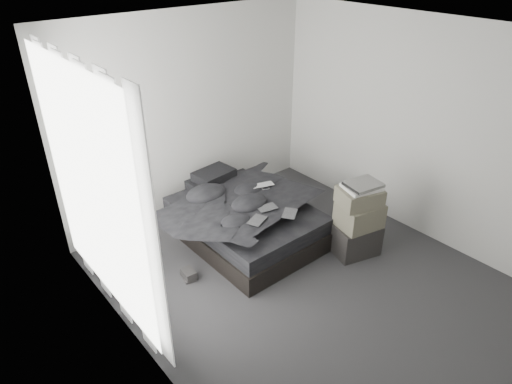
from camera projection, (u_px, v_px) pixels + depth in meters
floor at (302, 278)px, 5.03m from camera, size 3.60×4.20×0.01m
ceiling at (318, 33)px, 3.76m from camera, size 3.60×4.20×0.01m
wall_back at (191, 116)px, 5.80m from camera, size 3.60×0.01×2.60m
wall_left at (139, 244)px, 3.39m from camera, size 0.01×4.20×2.60m
wall_right at (416, 129)px, 5.40m from camera, size 0.01×4.20×2.60m
window_left at (92, 192)px, 3.98m from camera, size 0.02×2.00×2.30m
curtain_left at (99, 197)px, 4.04m from camera, size 0.06×2.12×2.48m
bed at (246, 229)px, 5.66m from camera, size 1.35×1.78×0.24m
mattress at (246, 214)px, 5.56m from camera, size 1.30×1.73×0.19m
duvet at (248, 202)px, 5.43m from camera, size 1.31×1.52×0.21m
pillow_lower at (210, 184)px, 5.92m from camera, size 0.54×0.36×0.12m
pillow_upper at (214, 175)px, 5.88m from camera, size 0.53×0.40×0.11m
laptop at (264, 182)px, 5.62m from camera, size 0.33×0.26×0.02m
comic_a at (257, 215)px, 4.97m from camera, size 0.26×0.22×0.01m
comic_b at (267, 202)px, 5.20m from camera, size 0.25×0.19×0.01m
comic_c at (290, 208)px, 5.09m from camera, size 0.27×0.25×0.01m
side_stand at (117, 244)px, 5.01m from camera, size 0.43×0.43×0.68m
papers at (113, 218)px, 4.84m from camera, size 0.26×0.20×0.01m
floor_books at (189, 274)px, 5.00m from camera, size 0.14×0.19×0.12m
box_lower at (355, 238)px, 5.37m from camera, size 0.60×0.52×0.37m
box_mid at (359, 215)px, 5.21m from camera, size 0.54×0.47×0.29m
box_upper at (360, 196)px, 5.09m from camera, size 0.55×0.49×0.20m
art_book_white at (362, 187)px, 5.03m from camera, size 0.46×0.40×0.04m
art_book_snake at (363, 184)px, 5.01m from camera, size 0.42×0.36×0.04m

